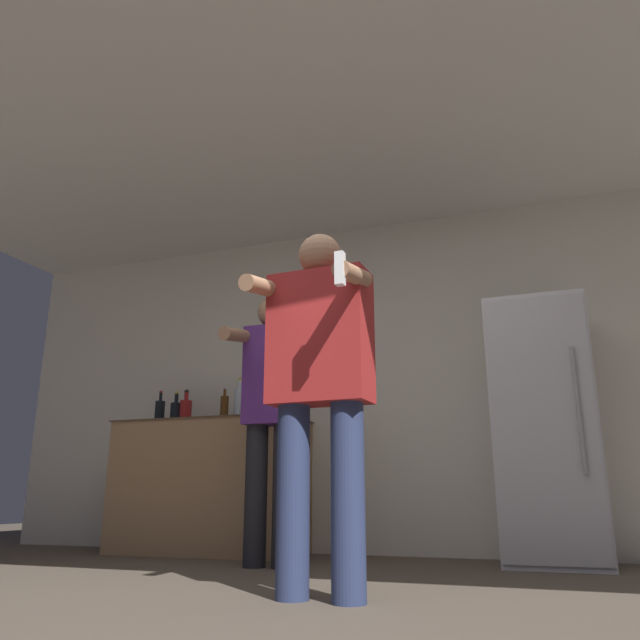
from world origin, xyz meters
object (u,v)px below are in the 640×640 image
Objects in this scene: bottle_clear_vodka at (160,412)px; person_man_side at (271,408)px; bottle_amber_bourbon at (186,411)px; bottle_brown_liquor at (224,408)px; person_woman_foreground at (320,379)px; bottle_tall_gin at (239,404)px; refrigerator at (545,430)px; bottle_red_label at (176,412)px.

person_man_side is at bearing -29.37° from bottle_clear_vodka.
bottle_amber_bourbon is at bearing 145.47° from person_man_side.
person_woman_foreground is (1.46, -1.80, -0.17)m from bottle_brown_liquor.
bottle_tall_gin reaches higher than bottle_clear_vodka.
refrigerator is 5.80× the size of bottle_clear_vodka.
refrigerator is 0.97× the size of person_man_side.
bottle_red_label is (-0.58, -0.00, -0.04)m from bottle_tall_gin.
bottle_brown_liquor is 1.04× the size of bottle_red_label.
bottle_tall_gin reaches higher than bottle_amber_bourbon.
person_man_side reaches higher than bottle_tall_gin.
bottle_red_label is (0.15, -0.00, -0.01)m from bottle_clear_vodka.
bottle_clear_vodka is at bearing 180.00° from bottle_red_label.
person_man_side is at bearing -45.29° from bottle_brown_liquor.
person_man_side reaches higher than refrigerator.
bottle_amber_bourbon is 0.17× the size of person_woman_foreground.
bottle_amber_bourbon is 2.56m from person_woman_foreground.
bottle_red_label is at bearing 180.00° from bottle_amber_bourbon.
person_woman_foreground is (1.33, -1.80, -0.20)m from bottle_tall_gin.
person_woman_foreground is (2.05, -1.80, -0.17)m from bottle_clear_vodka.
bottle_amber_bourbon is at bearing -180.00° from bottle_tall_gin.
bottle_brown_liquor reaches higher than bottle_amber_bourbon.
bottle_red_label is 2.63m from person_woman_foreground.
bottle_tall_gin is 2.25m from person_woman_foreground.
bottle_tall_gin reaches higher than bottle_red_label.
bottle_amber_bourbon is 0.98× the size of bottle_clear_vodka.
bottle_brown_liquor is 2.33m from person_woman_foreground.
refrigerator is 5.90× the size of bottle_amber_bourbon.
bottle_clear_vodka is 2.74m from person_woman_foreground.
bottle_clear_vodka reaches higher than bottle_amber_bourbon.
refrigerator is at bearing 62.48° from person_woman_foreground.
bottle_amber_bourbon is 0.09m from bottle_red_label.
bottle_tall_gin is (-2.23, 0.07, 0.29)m from refrigerator.
person_man_side is (-0.71, 1.05, 0.04)m from person_woman_foreground.
bottle_tall_gin is 0.22× the size of person_woman_foreground.
bottle_brown_liquor is 1.07m from person_man_side.
bottle_amber_bourbon is at bearing -0.00° from bottle_clear_vodka.
bottle_clear_vodka is 1.05× the size of bottle_red_label.
person_woman_foreground is (-0.90, -1.73, 0.09)m from refrigerator.
refrigerator reaches higher than bottle_clear_vodka.
person_man_side is at bearing -32.41° from bottle_red_label.
bottle_red_label is (-0.44, 0.00, -0.01)m from bottle_brown_liquor.
person_woman_foreground is (1.81, -1.80, -0.17)m from bottle_amber_bourbon.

